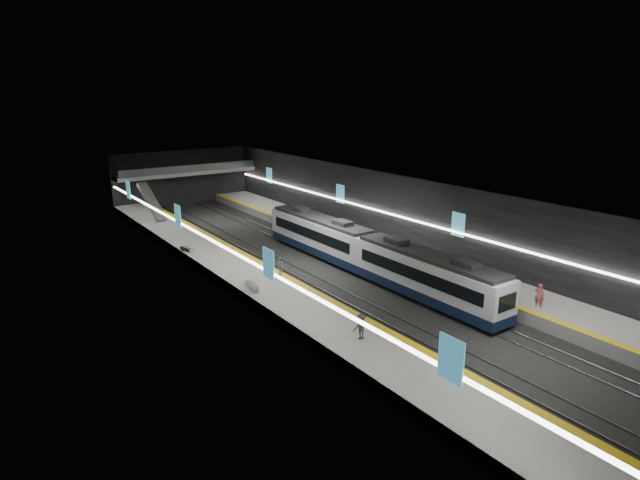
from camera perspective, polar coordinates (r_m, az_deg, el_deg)
ground at (r=51.01m, az=-0.08°, el=-2.99°), size 70.00×70.00×0.00m
ceiling at (r=49.02m, az=-0.08°, el=5.89°), size 20.00×70.00×0.04m
wall_left at (r=45.14m, az=-10.58°, el=-0.47°), size 0.04×70.00×8.00m
wall_right at (r=56.00m, az=8.38°, el=2.80°), size 0.04×70.00×8.00m
wall_back at (r=80.58m, az=-14.46°, el=6.44°), size 20.00×0.04×8.00m
platform_left at (r=47.23m, az=-7.60°, el=-4.06°), size 5.00×70.00×1.00m
tile_surface_left at (r=47.06m, az=-7.62°, el=-3.48°), size 5.00×70.00×0.02m
tactile_strip_left at (r=48.03m, az=-5.29°, el=-2.99°), size 0.60×70.00×0.02m
platform_right at (r=55.26m, az=6.34°, el=-1.05°), size 5.00×70.00×1.00m
tile_surface_right at (r=55.12m, az=6.35°, el=-0.55°), size 5.00×70.00×0.02m
tactile_strip_right at (r=53.75m, az=4.58°, el=-0.91°), size 0.60×70.00×0.02m
rails at (r=50.99m, az=-0.08°, el=-2.93°), size 6.52×70.00×0.12m
train at (r=48.70m, az=5.07°, el=-1.26°), size 2.69×30.04×3.60m
ad_posters at (r=50.55m, az=-0.72°, el=2.14°), size 19.94×53.50×2.20m
cove_light_left at (r=45.27m, az=-10.34°, el=-0.67°), size 0.25×68.60×0.12m
cove_light_right at (r=55.91m, az=8.22°, el=2.58°), size 0.25×68.60×0.12m
mezzanine_bridge at (r=78.50m, az=-13.98°, el=7.00°), size 20.00×3.00×1.50m
escalator at (r=70.01m, az=-17.53°, el=3.92°), size 1.20×7.50×3.92m
bench_left_near at (r=43.23m, az=-7.26°, el=-4.92°), size 0.84×2.00×0.48m
bench_left_far at (r=54.33m, az=-13.99°, el=-0.96°), size 0.79×1.74×0.41m
bench_right_near at (r=51.63m, az=13.16°, el=-1.77°), size 0.80×1.86×0.44m
bench_right_far at (r=55.49m, az=8.75°, el=-0.27°), size 1.07×2.12×0.50m
passenger_right_a at (r=42.36m, az=22.35°, el=-5.50°), size 0.65×0.78×1.83m
passenger_right_b at (r=46.18m, az=14.58°, el=-3.10°), size 0.94×1.05×1.77m
passenger_left_a at (r=45.85m, az=-4.27°, el=-2.81°), size 0.53×1.02×1.67m
passenger_left_b at (r=34.59m, az=4.39°, el=-9.19°), size 1.18×0.78×1.71m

